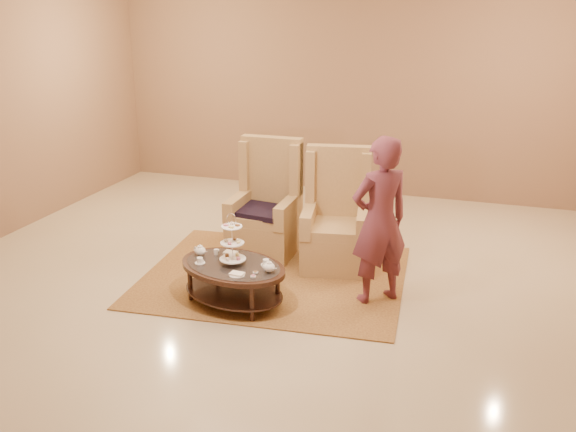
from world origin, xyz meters
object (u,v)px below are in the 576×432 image
(armchair_right, at_px, (336,227))
(armchair_left, at_px, (267,215))
(person, at_px, (380,221))
(tea_table, at_px, (233,271))

(armchair_right, bearing_deg, armchair_left, 162.01)
(armchair_right, bearing_deg, person, -61.16)
(armchair_left, relative_size, armchair_right, 1.01)
(armchair_right, distance_m, person, 1.11)
(tea_table, height_order, armchair_right, armchair_right)
(armchair_right, height_order, person, person)
(person, bearing_deg, tea_table, -20.41)
(tea_table, distance_m, armchair_left, 1.49)
(armchair_right, bearing_deg, tea_table, -129.19)
(tea_table, relative_size, person, 0.78)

